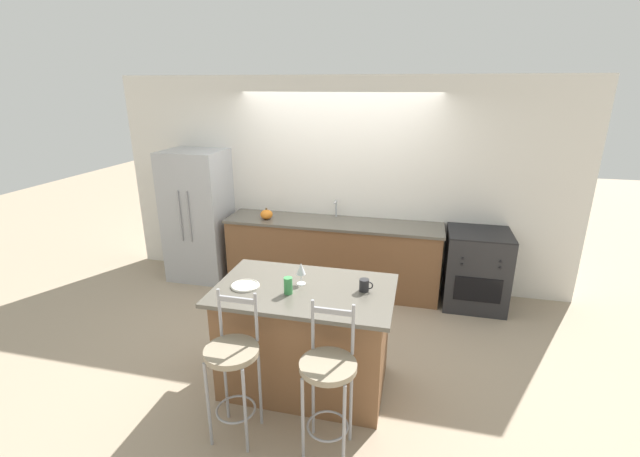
# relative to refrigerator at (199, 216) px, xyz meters

# --- Properties ---
(ground_plane) EXTENTS (18.00, 18.00, 0.00)m
(ground_plane) POSITION_rel_refrigerator_xyz_m (1.86, -0.32, -0.89)
(ground_plane) COLOR tan
(wall_back) EXTENTS (6.00, 0.07, 2.70)m
(wall_back) POSITION_rel_refrigerator_xyz_m (1.86, 0.35, 0.46)
(wall_back) COLOR silver
(wall_back) RESTS_ON ground_plane
(back_counter) EXTENTS (2.76, 0.65, 0.93)m
(back_counter) POSITION_rel_refrigerator_xyz_m (1.86, 0.04, -0.42)
(back_counter) COLOR brown
(back_counter) RESTS_ON ground_plane
(sink_faucet) EXTENTS (0.02, 0.13, 0.22)m
(sink_faucet) POSITION_rel_refrigerator_xyz_m (1.86, 0.24, 0.18)
(sink_faucet) COLOR #ADAFB5
(sink_faucet) RESTS_ON back_counter
(kitchen_island) EXTENTS (1.51, 0.94, 0.96)m
(kitchen_island) POSITION_rel_refrigerator_xyz_m (2.03, -1.92, -0.40)
(kitchen_island) COLOR brown
(kitchen_island) RESTS_ON ground_plane
(refrigerator) EXTENTS (0.79, 0.69, 1.77)m
(refrigerator) POSITION_rel_refrigerator_xyz_m (0.00, 0.00, 0.00)
(refrigerator) COLOR #ADAFB5
(refrigerator) RESTS_ON ground_plane
(oven_range) EXTENTS (0.72, 0.68, 0.94)m
(oven_range) POSITION_rel_refrigerator_xyz_m (3.65, 0.00, -0.42)
(oven_range) COLOR #28282B
(oven_range) RESTS_ON ground_plane
(bar_stool_near) EXTENTS (0.40, 0.40, 1.16)m
(bar_stool_near) POSITION_rel_refrigerator_xyz_m (1.67, -2.61, -0.26)
(bar_stool_near) COLOR #99999E
(bar_stool_near) RESTS_ON ground_plane
(bar_stool_far) EXTENTS (0.40, 0.40, 1.16)m
(bar_stool_far) POSITION_rel_refrigerator_xyz_m (2.39, -2.61, -0.26)
(bar_stool_far) COLOR #99999E
(bar_stool_far) RESTS_ON ground_plane
(dinner_plate) EXTENTS (0.24, 0.24, 0.02)m
(dinner_plate) POSITION_rel_refrigerator_xyz_m (1.53, -2.01, 0.08)
(dinner_plate) COLOR beige
(dinner_plate) RESTS_ON kitchen_island
(wine_glass) EXTENTS (0.08, 0.08, 0.19)m
(wine_glass) POSITION_rel_refrigerator_xyz_m (1.98, -1.84, 0.21)
(wine_glass) COLOR white
(wine_glass) RESTS_ON kitchen_island
(coffee_mug) EXTENTS (0.12, 0.08, 0.10)m
(coffee_mug) POSITION_rel_refrigerator_xyz_m (2.53, -1.85, 0.12)
(coffee_mug) COLOR #232326
(coffee_mug) RESTS_ON kitchen_island
(tumbler_cup) EXTENTS (0.07, 0.07, 0.14)m
(tumbler_cup) POSITION_rel_refrigerator_xyz_m (1.93, -2.04, 0.14)
(tumbler_cup) COLOR #3D934C
(tumbler_cup) RESTS_ON kitchen_island
(pumpkin_decoration) EXTENTS (0.16, 0.16, 0.15)m
(pumpkin_decoration) POSITION_rel_refrigerator_xyz_m (1.01, -0.07, 0.11)
(pumpkin_decoration) COLOR orange
(pumpkin_decoration) RESTS_ON back_counter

